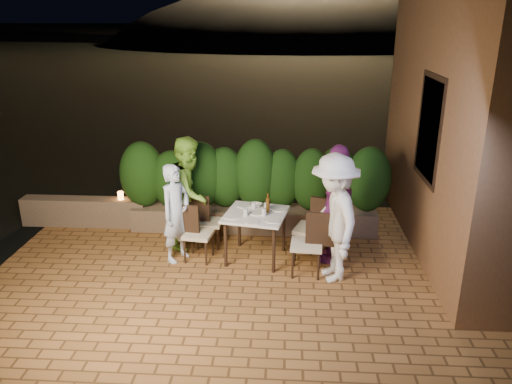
# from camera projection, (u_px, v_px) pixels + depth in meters

# --- Properties ---
(ground) EXTENTS (400.00, 400.00, 0.00)m
(ground) POSITION_uv_depth(u_px,v_px,m) (227.00, 300.00, 6.60)
(ground) COLOR black
(ground) RESTS_ON ground
(terrace_floor) EXTENTS (7.00, 6.00, 0.15)m
(terrace_floor) POSITION_uv_depth(u_px,v_px,m) (231.00, 285.00, 7.09)
(terrace_floor) COLOR #925E2E
(terrace_floor) RESTS_ON ground
(building_wall) EXTENTS (1.60, 5.00, 5.00)m
(building_wall) POSITION_uv_depth(u_px,v_px,m) (480.00, 89.00, 7.41)
(building_wall) COLOR brown
(building_wall) RESTS_ON ground
(window_pane) EXTENTS (0.08, 1.00, 1.40)m
(window_pane) POSITION_uv_depth(u_px,v_px,m) (431.00, 129.00, 7.16)
(window_pane) COLOR black
(window_pane) RESTS_ON building_wall
(window_frame) EXTENTS (0.06, 1.15, 1.55)m
(window_frame) POSITION_uv_depth(u_px,v_px,m) (430.00, 129.00, 7.16)
(window_frame) COLOR black
(window_frame) RESTS_ON building_wall
(planter) EXTENTS (4.20, 0.55, 0.40)m
(planter) POSITION_uv_depth(u_px,v_px,m) (253.00, 218.00, 8.67)
(planter) COLOR brown
(planter) RESTS_ON ground
(hedge) EXTENTS (4.00, 0.70, 1.10)m
(hedge) POSITION_uv_depth(u_px,v_px,m) (253.00, 177.00, 8.42)
(hedge) COLOR #15360E
(hedge) RESTS_ON planter
(parapet) EXTENTS (2.20, 0.30, 0.50)m
(parapet) POSITION_uv_depth(u_px,v_px,m) (85.00, 212.00, 8.83)
(parapet) COLOR brown
(parapet) RESTS_ON ground
(hill) EXTENTS (52.00, 40.00, 22.00)m
(hill) POSITION_uv_depth(u_px,v_px,m) (298.00, 76.00, 64.20)
(hill) COLOR black
(hill) RESTS_ON ground
(dining_table) EXTENTS (1.03, 1.03, 0.75)m
(dining_table) POSITION_uv_depth(u_px,v_px,m) (256.00, 236.00, 7.57)
(dining_table) COLOR white
(dining_table) RESTS_ON ground
(plate_nw) EXTENTS (0.23, 0.23, 0.01)m
(plate_nw) POSITION_uv_depth(u_px,v_px,m) (232.00, 217.00, 7.30)
(plate_nw) COLOR white
(plate_nw) RESTS_ON dining_table
(plate_sw) EXTENTS (0.22, 0.22, 0.01)m
(plate_sw) POSITION_uv_depth(u_px,v_px,m) (244.00, 206.00, 7.72)
(plate_sw) COLOR white
(plate_sw) RESTS_ON dining_table
(plate_ne) EXTENTS (0.21, 0.21, 0.01)m
(plate_ne) POSITION_uv_depth(u_px,v_px,m) (273.00, 220.00, 7.17)
(plate_ne) COLOR white
(plate_ne) RESTS_ON dining_table
(plate_se) EXTENTS (0.24, 0.24, 0.01)m
(plate_se) POSITION_uv_depth(u_px,v_px,m) (279.00, 209.00, 7.58)
(plate_se) COLOR white
(plate_se) RESTS_ON dining_table
(plate_centre) EXTENTS (0.24, 0.24, 0.01)m
(plate_centre) POSITION_uv_depth(u_px,v_px,m) (257.00, 213.00, 7.43)
(plate_centre) COLOR white
(plate_centre) RESTS_ON dining_table
(plate_front) EXTENTS (0.20, 0.20, 0.01)m
(plate_front) POSITION_uv_depth(u_px,v_px,m) (252.00, 222.00, 7.12)
(plate_front) COLOR white
(plate_front) RESTS_ON dining_table
(glass_nw) EXTENTS (0.07, 0.07, 0.11)m
(glass_nw) POSITION_uv_depth(u_px,v_px,m) (245.00, 212.00, 7.32)
(glass_nw) COLOR silver
(glass_nw) RESTS_ON dining_table
(glass_sw) EXTENTS (0.06, 0.06, 0.10)m
(glass_sw) POSITION_uv_depth(u_px,v_px,m) (254.00, 206.00, 7.59)
(glass_sw) COLOR silver
(glass_sw) RESTS_ON dining_table
(glass_ne) EXTENTS (0.07, 0.07, 0.12)m
(glass_ne) POSITION_uv_depth(u_px,v_px,m) (264.00, 212.00, 7.32)
(glass_ne) COLOR silver
(glass_ne) RESTS_ON dining_table
(glass_se) EXTENTS (0.06, 0.06, 0.11)m
(glass_se) POSITION_uv_depth(u_px,v_px,m) (266.00, 206.00, 7.57)
(glass_se) COLOR silver
(glass_se) RESTS_ON dining_table
(beer_bottle) EXTENTS (0.06, 0.06, 0.30)m
(beer_bottle) POSITION_uv_depth(u_px,v_px,m) (268.00, 203.00, 7.42)
(beer_bottle) COLOR #4C2E0C
(beer_bottle) RESTS_ON dining_table
(bowl) EXTENTS (0.23, 0.23, 0.05)m
(bowl) POSITION_uv_depth(u_px,v_px,m) (256.00, 205.00, 7.69)
(bowl) COLOR white
(bowl) RESTS_ON dining_table
(chair_left_front) EXTENTS (0.46, 0.46, 0.88)m
(chair_left_front) POSITION_uv_depth(u_px,v_px,m) (198.00, 233.00, 7.52)
(chair_left_front) COLOR black
(chair_left_front) RESTS_ON ground
(chair_left_back) EXTENTS (0.40, 0.40, 0.85)m
(chair_left_back) POSITION_uv_depth(u_px,v_px,m) (209.00, 221.00, 7.98)
(chair_left_back) COLOR black
(chair_left_back) RESTS_ON ground
(chair_right_front) EXTENTS (0.47, 0.47, 0.95)m
(chair_right_front) POSITION_uv_depth(u_px,v_px,m) (307.00, 243.00, 7.10)
(chair_right_front) COLOR black
(chair_right_front) RESTS_ON ground
(chair_right_back) EXTENTS (0.59, 0.59, 1.01)m
(chair_right_back) POSITION_uv_depth(u_px,v_px,m) (311.00, 228.00, 7.54)
(chair_right_back) COLOR black
(chair_right_back) RESTS_ON ground
(diner_blue) EXTENTS (0.58, 0.66, 1.51)m
(diner_blue) POSITION_uv_depth(u_px,v_px,m) (176.00, 213.00, 7.43)
(diner_blue) COLOR #C6DEFF
(diner_blue) RESTS_ON ground
(diner_green) EXTENTS (0.87, 1.01, 1.79)m
(diner_green) POSITION_uv_depth(u_px,v_px,m) (190.00, 192.00, 7.91)
(diner_green) COLOR #8DD241
(diner_green) RESTS_ON ground
(diner_white) EXTENTS (0.94, 1.31, 1.82)m
(diner_white) POSITION_uv_depth(u_px,v_px,m) (334.00, 218.00, 6.84)
(diner_white) COLOR white
(diner_white) RESTS_ON ground
(diner_purple) EXTENTS (0.84, 1.16, 1.82)m
(diner_purple) POSITION_uv_depth(u_px,v_px,m) (338.00, 204.00, 7.35)
(diner_purple) COLOR #77276C
(diner_purple) RESTS_ON ground
(parapet_lamp) EXTENTS (0.10, 0.10, 0.14)m
(parapet_lamp) POSITION_uv_depth(u_px,v_px,m) (121.00, 196.00, 8.69)
(parapet_lamp) COLOR orange
(parapet_lamp) RESTS_ON parapet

